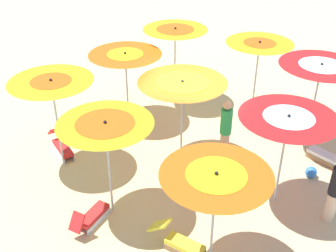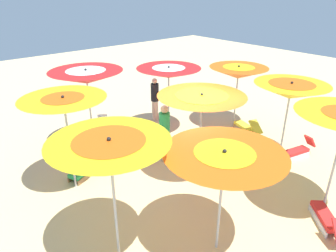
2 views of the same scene
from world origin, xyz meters
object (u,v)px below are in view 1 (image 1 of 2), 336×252
beach_umbrella_1 (259,48)px  beach_umbrella_3 (288,124)px  lounger_3 (180,241)px  lounger_5 (261,118)px  beach_umbrella_0 (320,72)px  lounger_1 (329,157)px  beach_umbrella_8 (52,88)px  beachgoer_0 (335,190)px  beach_umbrella_5 (125,60)px  lounger_4 (156,87)px  beach_ball (311,172)px  lounger_0 (91,217)px  beach_umbrella_7 (106,132)px  beach_umbrella_6 (216,183)px  beach_umbrella_2 (175,34)px  lounger_2 (62,146)px  beach_umbrella_4 (182,89)px  beachgoer_1 (226,130)px

beach_umbrella_1 → beach_umbrella_3: (-0.95, 3.93, -0.12)m
lounger_3 → lounger_5: lounger_5 is taller
beach_umbrella_0 → lounger_1: (-0.57, 0.64, -2.08)m
beach_umbrella_8 → beachgoer_0: size_ratio=1.53×
beach_umbrella_5 → lounger_5: size_ratio=1.88×
beach_umbrella_1 → lounger_4: size_ratio=2.02×
beach_umbrella_5 → beach_ball: 5.94m
beach_umbrella_8 → beach_ball: beach_umbrella_8 is taller
lounger_4 → beachgoer_0: size_ratio=0.76×
lounger_0 → beach_umbrella_8: bearing=54.8°
lounger_0 → lounger_5: size_ratio=0.96×
beach_umbrella_0 → beach_umbrella_7: size_ratio=1.07×
beach_umbrella_6 → beach_umbrella_8: beach_umbrella_8 is taller
beach_umbrella_8 → lounger_4: bearing=-104.0°
beach_umbrella_0 → lounger_3: (2.49, 4.56, -2.07)m
beach_umbrella_0 → beachgoer_0: beach_umbrella_0 is taller
beach_umbrella_5 → lounger_4: size_ratio=1.80×
beach_umbrella_2 → beach_umbrella_8: beach_umbrella_2 is taller
beach_umbrella_2 → beachgoer_0: (-4.72, 4.60, -1.45)m
lounger_0 → lounger_4: lounger_0 is taller
beach_umbrella_5 → lounger_5: beach_umbrella_5 is taller
lounger_2 → beachgoer_0: bearing=36.0°
beach_umbrella_5 → beachgoer_0: size_ratio=1.36×
beach_umbrella_6 → lounger_2: beach_umbrella_6 is taller
lounger_2 → beach_umbrella_8: bearing=-16.1°
beach_umbrella_6 → beachgoer_0: (-2.31, -1.84, -1.14)m
lounger_0 → beachgoer_0: (-5.00, -1.51, 0.64)m
lounger_4 → beach_ball: lounger_4 is taller
beach_umbrella_1 → lounger_2: size_ratio=2.11×
beach_umbrella_4 → beach_umbrella_7: (1.01, 2.40, 0.06)m
lounger_2 → lounger_0: bearing=-7.6°
lounger_5 → beachgoer_1: size_ratio=0.68×
lounger_3 → beachgoer_0: (-2.97, -1.70, 0.63)m
beach_umbrella_3 → lounger_3: 3.30m
beachgoer_0 → beach_umbrella_5: bearing=-86.8°
beach_umbrella_8 → lounger_5: size_ratio=2.10×
beach_umbrella_5 → beachgoer_1: beach_umbrella_5 is taller
lounger_4 → beachgoer_0: (-5.49, 5.00, 0.63)m
beach_umbrella_0 → beach_ball: 2.54m
beach_umbrella_1 → lounger_5: bearing=126.8°
beach_umbrella_7 → lounger_5: 5.92m
beach_umbrella_0 → lounger_1: 2.25m
beach_umbrella_7 → lounger_1: size_ratio=1.96×
lounger_1 → beach_umbrella_0: bearing=-15.9°
lounger_0 → lounger_2: 3.01m
beach_umbrella_3 → beach_umbrella_6: bearing=62.3°
beach_umbrella_1 → beach_umbrella_2: (2.60, -0.34, 0.06)m
beach_umbrella_2 → beach_ball: size_ratio=8.65×
beach_umbrella_4 → beach_umbrella_5: bearing=-37.6°
beach_umbrella_8 → lounger_0: size_ratio=2.20×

